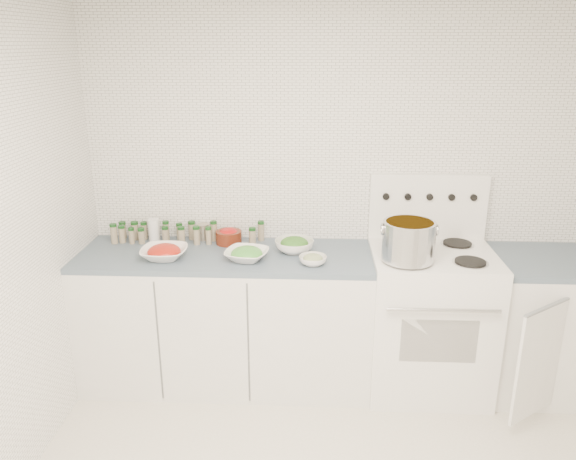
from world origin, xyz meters
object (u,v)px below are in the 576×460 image
object	(u,v)px
stock_pot	(409,239)
bowl_snowpea	(247,254)
bowl_tomato	(164,252)
stove	(428,315)

from	to	relation	value
stock_pot	bowl_snowpea	distance (m)	0.97
bowl_tomato	bowl_snowpea	xyz separation A→B (m)	(0.51, 0.00, -0.00)
stock_pot	bowl_tomato	world-z (taller)	stock_pot
stove	bowl_tomato	distance (m)	1.72
stove	stock_pot	size ratio (longest dim) A/B	4.16
stock_pot	bowl_snowpea	bearing A→B (deg)	175.95
bowl_snowpea	stove	bearing A→B (deg)	4.84
stove	bowl_snowpea	distance (m)	1.24
bowl_tomato	stove	bearing A→B (deg)	3.38
stock_pot	bowl_tomato	distance (m)	1.48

